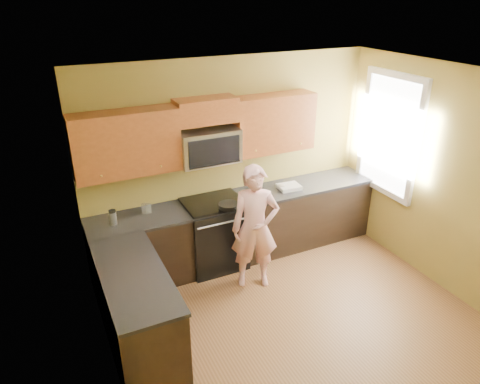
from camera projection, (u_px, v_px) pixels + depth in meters
floor at (307, 332)px, 4.85m from camera, size 4.00×4.00×0.00m
ceiling at (328, 85)px, 3.71m from camera, size 4.00×4.00×0.00m
wall_back at (231, 159)px, 5.92m from camera, size 4.00×0.00×4.00m
wall_left at (106, 278)px, 3.49m from camera, size 0.00×4.00×4.00m
wall_right at (461, 188)px, 5.07m from camera, size 0.00×4.00×4.00m
cabinet_back_run at (241, 229)px, 6.05m from camera, size 4.00×0.60×0.88m
cabinet_left_run at (137, 312)px, 4.49m from camera, size 0.60×1.60×0.88m
countertop_back at (241, 199)px, 5.85m from camera, size 4.00×0.62×0.04m
countertop_left at (133, 275)px, 4.30m from camera, size 0.62×1.60×0.04m
stove at (214, 234)px, 5.86m from camera, size 0.76×0.65×0.95m
microwave at (209, 162)px, 5.55m from camera, size 0.76×0.40×0.42m
upper_cab_left at (129, 174)px, 5.19m from camera, size 1.22×0.33×0.75m
upper_cab_right at (272, 150)px, 5.95m from camera, size 1.12×0.33×0.75m
upper_cab_over_mw at (206, 110)px, 5.31m from camera, size 0.76×0.33×0.30m
window at (390, 135)px, 5.91m from camera, size 0.06×1.06×1.66m
woman at (255, 228)px, 5.35m from camera, size 0.68×0.57×1.59m
frying_pan at (228, 207)px, 5.51m from camera, size 0.32×0.48×0.06m
butter_tub at (256, 201)px, 5.75m from camera, size 0.16×0.16×0.10m
toast_slice at (247, 203)px, 5.68m from camera, size 0.12×0.12×0.01m
napkin_a at (250, 200)px, 5.69m from camera, size 0.14×0.15×0.06m
napkin_b at (282, 187)px, 6.08m from camera, size 0.13×0.14×0.07m
dish_towel at (289, 187)px, 6.09m from camera, size 0.32×0.26×0.05m
travel_mug at (114, 224)px, 5.18m from camera, size 0.11×0.11×0.18m
glass_a at (144, 208)px, 5.42m from camera, size 0.08×0.08×0.12m
glass_c at (148, 209)px, 5.41m from camera, size 0.09×0.09×0.12m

